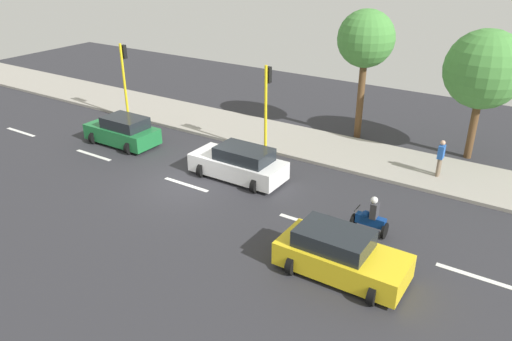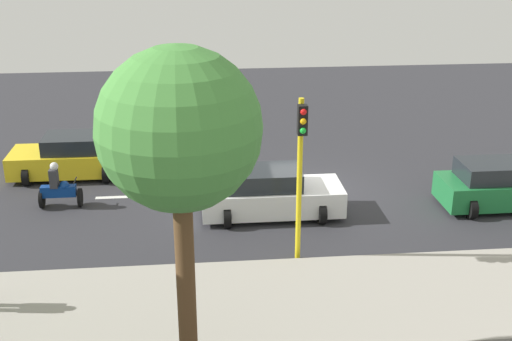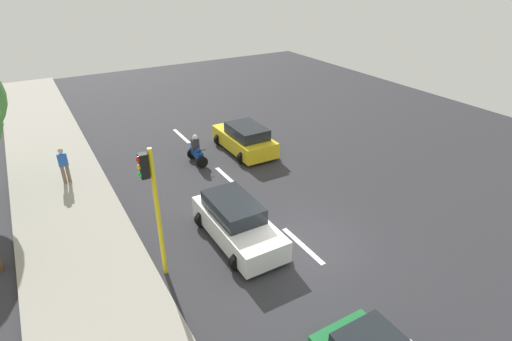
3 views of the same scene
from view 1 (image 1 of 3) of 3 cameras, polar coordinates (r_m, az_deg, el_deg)
name	(u,v)px [view 1 (image 1 of 3)]	position (r m, az deg, el deg)	size (l,w,h in m)	color
ground_plane	(186,186)	(21.96, -8.06, -1.75)	(40.00, 60.00, 0.10)	#2D2D33
sidewalk	(269,135)	(27.08, 1.52, 4.13)	(4.00, 60.00, 0.15)	#9E998E
lane_stripe_far_north	(474,276)	(17.63, 23.87, -11.08)	(0.20, 2.40, 0.01)	white
lane_stripe_north	(308,223)	(18.98, 5.97, -6.06)	(0.20, 2.40, 0.01)	white
lane_stripe_mid	(186,185)	(21.94, -8.07, -1.62)	(0.20, 2.40, 0.01)	white
lane_stripe_south	(94,155)	(25.97, -18.23, 1.69)	(0.20, 2.40, 0.01)	white
lane_stripe_far_south	(21,132)	(30.65, -25.50, 4.03)	(0.20, 2.40, 0.01)	white
car_green	(123,131)	(26.72, -15.11, 4.39)	(2.18, 3.94, 1.52)	#1E7238
car_white	(239,164)	(22.04, -1.95, 0.80)	(2.17, 4.36, 1.52)	white
car_yellow_cab	(340,255)	(16.12, 9.68, -9.57)	(2.26, 4.13, 1.52)	yellow
motorcycle	(370,218)	(18.42, 13.07, -5.37)	(0.60, 1.30, 1.53)	black
pedestrian_near_signal	(441,157)	(23.32, 20.52, 1.48)	(0.40, 0.24, 1.69)	#72604C
traffic_light_corner	(124,71)	(29.84, -14.95, 11.04)	(0.49, 0.24, 4.50)	yellow
traffic_light_midblock	(267,97)	(23.85, 1.26, 8.43)	(0.49, 0.24, 4.50)	yellow
street_tree_north	(366,40)	(26.20, 12.57, 14.50)	(2.90, 2.90, 6.72)	brown
street_tree_south	(484,70)	(25.30, 24.85, 10.50)	(3.65, 3.65, 6.22)	brown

